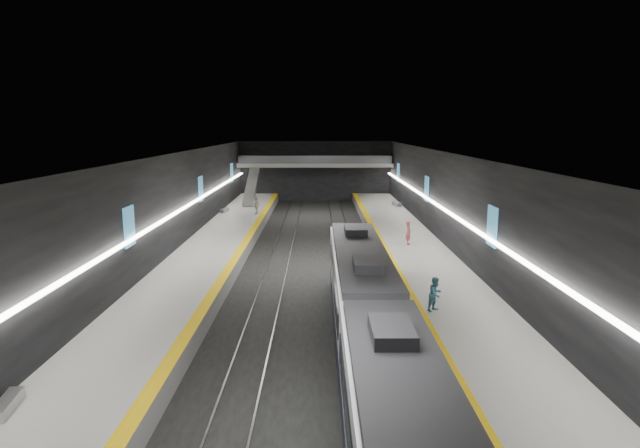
{
  "coord_description": "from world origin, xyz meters",
  "views": [
    {
      "loc": [
        0.42,
        -36.67,
        9.86
      ],
      "look_at": [
        0.54,
        5.38,
        2.2
      ],
      "focal_mm": 30.0,
      "sensor_mm": 36.0,
      "label": 1
    }
  ],
  "objects_px": {
    "bench_left_near": "(7,405)",
    "bench_left_far": "(225,210)",
    "passenger_right_a": "(408,233)",
    "escalator": "(251,187)",
    "passenger_right_b": "(435,294)",
    "bench_right_far": "(397,204)",
    "passenger_left_a": "(257,206)",
    "train": "(376,343)"
  },
  "relations": [
    {
      "from": "bench_left_near",
      "to": "bench_left_far",
      "type": "bearing_deg",
      "value": 81.46
    },
    {
      "from": "bench_left_far",
      "to": "passenger_right_a",
      "type": "distance_m",
      "value": 23.09
    },
    {
      "from": "escalator",
      "to": "bench_left_near",
      "type": "xyz_separation_m",
      "value": [
        -1.93,
        -47.06,
        -1.69
      ]
    },
    {
      "from": "escalator",
      "to": "passenger_right_b",
      "type": "relative_size",
      "value": 4.74
    },
    {
      "from": "bench_left_near",
      "to": "bench_right_far",
      "type": "relative_size",
      "value": 0.92
    },
    {
      "from": "bench_left_far",
      "to": "bench_right_far",
      "type": "distance_m",
      "value": 19.29
    },
    {
      "from": "bench_left_far",
      "to": "passenger_right_a",
      "type": "xyz_separation_m",
      "value": [
        16.77,
        -15.86,
        0.7
      ]
    },
    {
      "from": "escalator",
      "to": "bench_left_far",
      "type": "bearing_deg",
      "value": -105.93
    },
    {
      "from": "bench_left_far",
      "to": "passenger_right_a",
      "type": "height_order",
      "value": "passenger_right_a"
    },
    {
      "from": "escalator",
      "to": "passenger_left_a",
      "type": "height_order",
      "value": "escalator"
    },
    {
      "from": "bench_left_far",
      "to": "passenger_right_b",
      "type": "relative_size",
      "value": 0.97
    },
    {
      "from": "train",
      "to": "passenger_right_a",
      "type": "height_order",
      "value": "train"
    },
    {
      "from": "bench_right_far",
      "to": "passenger_left_a",
      "type": "bearing_deg",
      "value": -173.18
    },
    {
      "from": "train",
      "to": "bench_left_near",
      "type": "xyz_separation_m",
      "value": [
        -11.93,
        -2.48,
        -0.99
      ]
    },
    {
      "from": "bench_left_far",
      "to": "passenger_left_a",
      "type": "distance_m",
      "value": 3.91
    },
    {
      "from": "escalator",
      "to": "passenger_right_a",
      "type": "height_order",
      "value": "escalator"
    },
    {
      "from": "passenger_left_a",
      "to": "bench_left_near",
      "type": "bearing_deg",
      "value": 12.03
    },
    {
      "from": "escalator",
      "to": "bench_left_far",
      "type": "height_order",
      "value": "escalator"
    },
    {
      "from": "train",
      "to": "bench_right_far",
      "type": "distance_m",
      "value": 42.42
    },
    {
      "from": "bench_left_far",
      "to": "passenger_right_b",
      "type": "bearing_deg",
      "value": -52.1
    },
    {
      "from": "bench_left_near",
      "to": "passenger_right_a",
      "type": "height_order",
      "value": "passenger_right_a"
    },
    {
      "from": "bench_right_far",
      "to": "passenger_right_a",
      "type": "xyz_separation_m",
      "value": [
        -2.04,
        -20.14,
        0.67
      ]
    },
    {
      "from": "escalator",
      "to": "bench_left_near",
      "type": "distance_m",
      "value": 47.13
    },
    {
      "from": "train",
      "to": "bench_right_far",
      "type": "relative_size",
      "value": 16.45
    },
    {
      "from": "passenger_right_b",
      "to": "passenger_left_a",
      "type": "distance_m",
      "value": 31.69
    },
    {
      "from": "train",
      "to": "escalator",
      "type": "distance_m",
      "value": 45.7
    },
    {
      "from": "bench_left_far",
      "to": "passenger_right_b",
      "type": "xyz_separation_m",
      "value": [
        15.61,
        -30.76,
        0.64
      ]
    },
    {
      "from": "bench_right_far",
      "to": "passenger_left_a",
      "type": "height_order",
      "value": "passenger_left_a"
    },
    {
      "from": "train",
      "to": "passenger_right_b",
      "type": "distance_m",
      "value": 7.72
    },
    {
      "from": "bench_left_far",
      "to": "bench_right_far",
      "type": "bearing_deg",
      "value": 23.81
    },
    {
      "from": "bench_left_far",
      "to": "escalator",
      "type": "bearing_deg",
      "value": 85.06
    },
    {
      "from": "bench_left_near",
      "to": "bench_left_far",
      "type": "distance_m",
      "value": 40.06
    },
    {
      "from": "escalator",
      "to": "train",
      "type": "bearing_deg",
      "value": -77.36
    },
    {
      "from": "bench_left_near",
      "to": "passenger_left_a",
      "type": "bearing_deg",
      "value": 76.18
    },
    {
      "from": "bench_right_far",
      "to": "passenger_right_b",
      "type": "height_order",
      "value": "passenger_right_b"
    },
    {
      "from": "train",
      "to": "passenger_right_b",
      "type": "height_order",
      "value": "train"
    },
    {
      "from": "passenger_right_a",
      "to": "train",
      "type": "bearing_deg",
      "value": 172.58
    },
    {
      "from": "passenger_right_a",
      "to": "escalator",
      "type": "bearing_deg",
      "value": 37.81
    },
    {
      "from": "passenger_right_b",
      "to": "bench_right_far",
      "type": "bearing_deg",
      "value": 43.83
    },
    {
      "from": "passenger_right_a",
      "to": "passenger_right_b",
      "type": "height_order",
      "value": "passenger_right_a"
    },
    {
      "from": "bench_right_far",
      "to": "train",
      "type": "bearing_deg",
      "value": -113.01
    },
    {
      "from": "passenger_right_a",
      "to": "passenger_left_a",
      "type": "distance_m",
      "value": 19.54
    }
  ]
}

